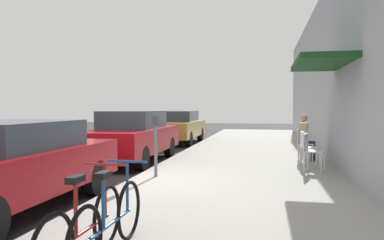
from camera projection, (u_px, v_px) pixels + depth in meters
The scene contains 13 objects.
ground_plane at pixel (126, 187), 7.53m from camera, with size 60.00×60.00×0.00m, color #2D2D30.
sidewalk_slab at pixel (244, 171), 9.05m from camera, with size 4.50×32.00×0.12m, color #9E9B93.
building_facade at pixel (350, 63), 8.49m from camera, with size 1.40×32.00×5.26m.
parked_car_0 at pixel (6, 165), 5.65m from camera, with size 1.80×4.40×1.40m.
parked_car_1 at pixel (132, 136), 10.95m from camera, with size 1.80×4.40×1.50m.
parked_car_2 at pixel (178, 126), 16.66m from camera, with size 1.80×4.40×1.44m.
parking_meter at pixel (156, 141), 8.00m from camera, with size 0.12×0.10×1.32m.
bicycle_0 at pixel (110, 221), 3.70m from camera, with size 0.46×1.71×0.90m.
bicycle_1 at pixel (84, 228), 3.49m from camera, with size 0.46×1.71×0.90m.
cafe_chair_0 at pixel (311, 149), 8.73m from camera, with size 0.55×0.55×0.87m.
cafe_chair_1 at pixel (307, 146), 9.47m from camera, with size 0.47×0.47×0.87m.
cafe_chair_2 at pixel (303, 142), 10.48m from camera, with size 0.52×0.52×0.87m.
seated_patron_2 at pixel (306, 136), 10.45m from camera, with size 0.48×0.43×1.29m.
Camera 1 is at (2.77, -7.07, 1.61)m, focal length 34.88 mm.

